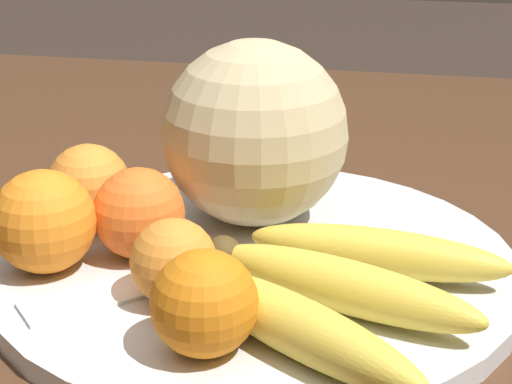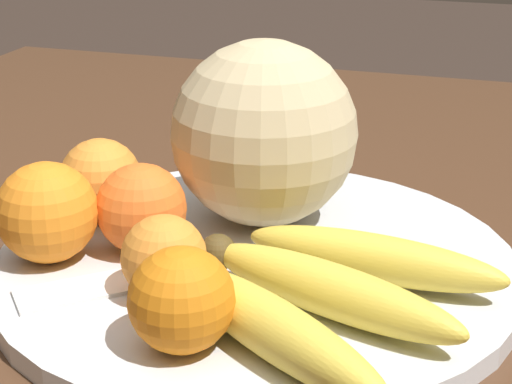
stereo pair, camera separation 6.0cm
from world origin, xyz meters
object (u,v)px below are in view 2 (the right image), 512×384
(fruit_bowl, at_px, (256,264))
(orange_front_left, at_px, (164,257))
(orange_back_right, at_px, (181,300))
(orange_front_right, at_px, (101,179))
(produce_tag, at_px, (84,289))
(banana_bunch, at_px, (323,291))
(melon, at_px, (264,133))
(orange_back_left, at_px, (141,208))
(orange_mid_center, at_px, (47,212))

(fruit_bowl, distance_m, orange_front_left, 0.09)
(fruit_bowl, height_order, orange_back_right, orange_back_right)
(orange_front_right, relative_size, produce_tag, 0.72)
(fruit_bowl, bearing_deg, orange_front_right, -102.38)
(banana_bunch, distance_m, orange_back_right, 0.09)
(fruit_bowl, height_order, produce_tag, produce_tag)
(melon, distance_m, orange_front_right, 0.14)
(fruit_bowl, height_order, banana_bunch, banana_bunch)
(orange_front_right, bearing_deg, orange_back_left, 50.86)
(orange_back_right, bearing_deg, fruit_bowl, 178.07)
(fruit_bowl, bearing_deg, orange_mid_center, -70.71)
(orange_front_left, bearing_deg, melon, 169.78)
(fruit_bowl, distance_m, melon, 0.10)
(produce_tag, bearing_deg, orange_back_right, 111.91)
(melon, relative_size, produce_tag, 1.61)
(fruit_bowl, xyz_separation_m, melon, (-0.06, -0.01, 0.08))
(banana_bunch, bearing_deg, orange_back_left, 179.46)
(melon, relative_size, orange_back_right, 2.27)
(orange_front_left, bearing_deg, banana_bunch, 92.50)
(melon, bearing_deg, orange_back_left, -40.66)
(orange_front_left, bearing_deg, orange_mid_center, -104.70)
(orange_front_left, relative_size, orange_back_left, 0.86)
(orange_mid_center, bearing_deg, banana_bunch, 83.97)
(melon, distance_m, orange_front_left, 0.15)
(melon, height_order, orange_front_right, melon)
(orange_back_left, xyz_separation_m, orange_back_right, (0.11, 0.08, -0.00))
(orange_mid_center, xyz_separation_m, orange_back_left, (-0.03, 0.06, -0.00))
(orange_front_left, xyz_separation_m, orange_mid_center, (-0.03, -0.10, 0.01))
(banana_bunch, xyz_separation_m, orange_front_left, (0.00, -0.11, 0.01))
(orange_back_left, height_order, produce_tag, orange_back_left)
(banana_bunch, height_order, orange_front_left, orange_front_left)
(orange_back_right, bearing_deg, orange_front_left, -147.61)
(fruit_bowl, xyz_separation_m, produce_tag, (0.09, -0.09, 0.01))
(fruit_bowl, distance_m, orange_back_right, 0.14)
(orange_mid_center, relative_size, produce_tag, 0.81)
(orange_back_left, relative_size, produce_tag, 0.74)
(banana_bunch, relative_size, orange_back_left, 3.27)
(banana_bunch, height_order, orange_back_right, orange_back_right)
(fruit_bowl, distance_m, banana_bunch, 0.10)
(melon, bearing_deg, orange_back_right, 2.81)
(orange_front_left, bearing_deg, produce_tag, -78.85)
(banana_bunch, height_order, orange_back_left, orange_back_left)
(orange_back_right, bearing_deg, orange_mid_center, -120.94)
(produce_tag, bearing_deg, orange_mid_center, -80.85)
(orange_back_right, relative_size, produce_tag, 0.71)
(melon, xyz_separation_m, produce_tag, (0.15, -0.08, -0.07))
(orange_back_left, bearing_deg, orange_mid_center, -59.61)
(fruit_bowl, bearing_deg, banana_bunch, 43.23)
(orange_front_right, bearing_deg, orange_mid_center, -0.81)
(orange_back_left, bearing_deg, banana_bunch, 69.59)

